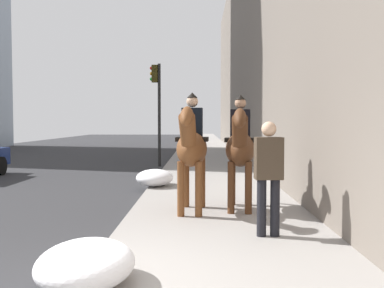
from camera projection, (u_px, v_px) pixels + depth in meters
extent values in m
ellipsoid|color=brown|center=(192.00, 149.00, 8.38)|extent=(1.54, 0.67, 0.66)
cylinder|color=brown|center=(199.00, 189.00, 7.95)|extent=(0.13, 0.13, 0.99)
cylinder|color=brown|center=(181.00, 189.00, 7.98)|extent=(0.13, 0.13, 0.99)
cylinder|color=brown|center=(202.00, 182.00, 8.85)|extent=(0.13, 0.13, 0.99)
cylinder|color=brown|center=(186.00, 182.00, 8.87)|extent=(0.13, 0.13, 0.99)
cylinder|color=brown|center=(188.00, 131.00, 7.59)|extent=(0.65, 0.33, 0.68)
ellipsoid|color=brown|center=(187.00, 116.00, 7.37)|extent=(0.64, 0.27, 0.49)
cylinder|color=black|center=(195.00, 152.00, 9.09)|extent=(0.29, 0.12, 0.55)
cube|color=black|center=(192.00, 139.00, 8.42)|extent=(0.48, 0.63, 0.08)
cube|color=black|center=(192.00, 122.00, 8.40)|extent=(0.31, 0.40, 0.55)
sphere|color=#D8AD8C|center=(192.00, 101.00, 8.38)|extent=(0.22, 0.22, 0.22)
cone|color=black|center=(192.00, 95.00, 8.38)|extent=(0.21, 0.21, 0.10)
ellipsoid|color=#4C2B16|center=(240.00, 149.00, 8.62)|extent=(1.55, 0.71, 0.66)
cylinder|color=#4C2B16|center=(248.00, 188.00, 8.19)|extent=(0.13, 0.13, 0.97)
cylinder|color=#4C2B16|center=(231.00, 188.00, 8.23)|extent=(0.13, 0.13, 0.97)
cylinder|color=#4C2B16|center=(248.00, 181.00, 9.09)|extent=(0.13, 0.13, 0.97)
cylinder|color=#4C2B16|center=(232.00, 181.00, 9.12)|extent=(0.13, 0.13, 0.97)
cylinder|color=#4C2B16|center=(240.00, 132.00, 7.84)|extent=(0.66, 0.34, 0.68)
ellipsoid|color=#4C2B16|center=(240.00, 118.00, 7.62)|extent=(0.64, 0.28, 0.49)
cylinder|color=black|center=(240.00, 152.00, 9.34)|extent=(0.29, 0.13, 0.55)
cube|color=black|center=(240.00, 140.00, 8.67)|extent=(0.50, 0.64, 0.08)
cube|color=black|center=(240.00, 124.00, 8.65)|extent=(0.32, 0.41, 0.55)
sphere|color=tan|center=(240.00, 103.00, 8.63)|extent=(0.22, 0.22, 0.22)
cone|color=black|center=(240.00, 97.00, 8.62)|extent=(0.22, 0.22, 0.10)
cylinder|color=black|center=(262.00, 208.00, 6.59)|extent=(0.14, 0.14, 0.85)
cylinder|color=black|center=(275.00, 208.00, 6.60)|extent=(0.14, 0.14, 0.85)
cube|color=#3F3326|center=(269.00, 158.00, 6.56)|extent=(0.28, 0.41, 0.62)
sphere|color=#D8AD8C|center=(269.00, 129.00, 6.54)|extent=(0.22, 0.22, 0.22)
cylinder|color=black|center=(0.00, 166.00, 15.13)|extent=(0.64, 0.22, 0.64)
cylinder|color=black|center=(159.00, 115.00, 18.15)|extent=(0.12, 0.12, 4.17)
cube|color=#2D280C|center=(155.00, 74.00, 18.07)|extent=(0.20, 0.24, 0.70)
sphere|color=red|center=(151.00, 68.00, 18.06)|extent=(0.14, 0.14, 0.14)
sphere|color=orange|center=(152.00, 74.00, 18.07)|extent=(0.14, 0.14, 0.14)
sphere|color=green|center=(152.00, 79.00, 18.08)|extent=(0.14, 0.14, 0.14)
ellipsoid|color=white|center=(86.00, 264.00, 4.60)|extent=(1.31, 1.01, 0.45)
ellipsoid|color=white|center=(155.00, 178.00, 11.81)|extent=(1.27, 0.98, 0.44)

